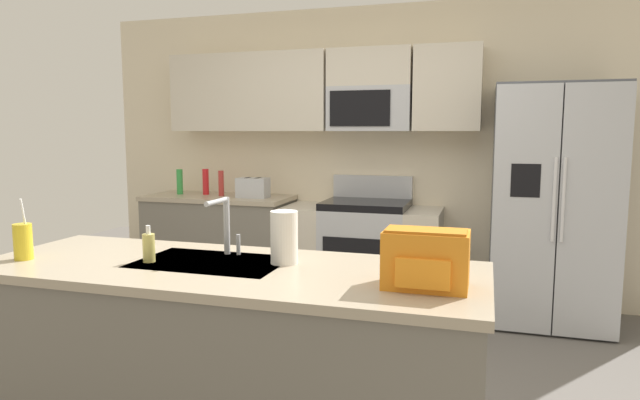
{
  "coord_description": "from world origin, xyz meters",
  "views": [
    {
      "loc": [
        1.01,
        -2.83,
        1.5
      ],
      "look_at": [
        -0.03,
        0.6,
        1.05
      ],
      "focal_mm": 31.02,
      "sensor_mm": 36.0,
      "label": 1
    }
  ],
  "objects_px": {
    "paper_towel_roll": "(284,237)",
    "backpack": "(426,258)",
    "range_oven": "(361,253)",
    "pepper_mill": "(221,183)",
    "toaster": "(253,188)",
    "bottle_red": "(206,182)",
    "soap_dispenser": "(149,247)",
    "drink_cup_yellow": "(23,241)",
    "refrigerator": "(552,206)",
    "sink_faucet": "(225,221)",
    "bottle_green": "(180,182)"
  },
  "relations": [
    {
      "from": "paper_towel_roll",
      "to": "backpack",
      "type": "bearing_deg",
      "value": -17.98
    },
    {
      "from": "refrigerator",
      "to": "toaster",
      "type": "xyz_separation_m",
      "value": [
        -2.52,
        0.02,
        0.07
      ]
    },
    {
      "from": "soap_dispenser",
      "to": "paper_towel_roll",
      "type": "bearing_deg",
      "value": 14.33
    },
    {
      "from": "pepper_mill",
      "to": "soap_dispenser",
      "type": "xyz_separation_m",
      "value": [
        0.9,
        -2.48,
        -0.05
      ]
    },
    {
      "from": "sink_faucet",
      "to": "soap_dispenser",
      "type": "height_order",
      "value": "sink_faucet"
    },
    {
      "from": "bottle_green",
      "to": "backpack",
      "type": "relative_size",
      "value": 0.75
    },
    {
      "from": "soap_dispenser",
      "to": "bottle_red",
      "type": "bearing_deg",
      "value": 113.16
    },
    {
      "from": "refrigerator",
      "to": "backpack",
      "type": "bearing_deg",
      "value": -105.87
    },
    {
      "from": "paper_towel_roll",
      "to": "sink_faucet",
      "type": "bearing_deg",
      "value": 167.42
    },
    {
      "from": "range_oven",
      "to": "bottle_green",
      "type": "relative_size",
      "value": 5.7
    },
    {
      "from": "bottle_red",
      "to": "bottle_green",
      "type": "distance_m",
      "value": 0.25
    },
    {
      "from": "bottle_red",
      "to": "drink_cup_yellow",
      "type": "height_order",
      "value": "drink_cup_yellow"
    },
    {
      "from": "toaster",
      "to": "bottle_red",
      "type": "bearing_deg",
      "value": 168.95
    },
    {
      "from": "sink_faucet",
      "to": "paper_towel_roll",
      "type": "height_order",
      "value": "sink_faucet"
    },
    {
      "from": "bottle_green",
      "to": "backpack",
      "type": "height_order",
      "value": "bottle_green"
    },
    {
      "from": "bottle_red",
      "to": "soap_dispenser",
      "type": "relative_size",
      "value": 1.43
    },
    {
      "from": "bottle_red",
      "to": "soap_dispenser",
      "type": "distance_m",
      "value": 2.76
    },
    {
      "from": "soap_dispenser",
      "to": "drink_cup_yellow",
      "type": "bearing_deg",
      "value": -167.75
    },
    {
      "from": "drink_cup_yellow",
      "to": "soap_dispenser",
      "type": "relative_size",
      "value": 1.7
    },
    {
      "from": "range_oven",
      "to": "drink_cup_yellow",
      "type": "xyz_separation_m",
      "value": [
        -1.04,
        -2.61,
        0.54
      ]
    },
    {
      "from": "range_oven",
      "to": "paper_towel_roll",
      "type": "distance_m",
      "value": 2.41
    },
    {
      "from": "pepper_mill",
      "to": "sink_faucet",
      "type": "height_order",
      "value": "sink_faucet"
    },
    {
      "from": "toaster",
      "to": "pepper_mill",
      "type": "bearing_deg",
      "value": 171.71
    },
    {
      "from": "pepper_mill",
      "to": "paper_towel_roll",
      "type": "height_order",
      "value": "paper_towel_roll"
    },
    {
      "from": "bottle_green",
      "to": "sink_faucet",
      "type": "bearing_deg",
      "value": -54.53
    },
    {
      "from": "sink_faucet",
      "to": "backpack",
      "type": "distance_m",
      "value": 1.03
    },
    {
      "from": "range_oven",
      "to": "pepper_mill",
      "type": "xyz_separation_m",
      "value": [
        -1.34,
        -0.0,
        0.57
      ]
    },
    {
      "from": "sink_faucet",
      "to": "paper_towel_roll",
      "type": "xyz_separation_m",
      "value": [
        0.33,
        -0.07,
        -0.05
      ]
    },
    {
      "from": "toaster",
      "to": "backpack",
      "type": "bearing_deg",
      "value": -53.94
    },
    {
      "from": "drink_cup_yellow",
      "to": "range_oven",
      "type": "bearing_deg",
      "value": 68.36
    },
    {
      "from": "sink_faucet",
      "to": "toaster",
      "type": "bearing_deg",
      "value": 110.55
    },
    {
      "from": "toaster",
      "to": "backpack",
      "type": "height_order",
      "value": "backpack"
    },
    {
      "from": "toaster",
      "to": "bottle_green",
      "type": "xyz_separation_m",
      "value": [
        -0.78,
        0.05,
        0.03
      ]
    },
    {
      "from": "bottle_red",
      "to": "drink_cup_yellow",
      "type": "relative_size",
      "value": 0.84
    },
    {
      "from": "sink_faucet",
      "to": "soap_dispenser",
      "type": "relative_size",
      "value": 1.66
    },
    {
      "from": "sink_faucet",
      "to": "drink_cup_yellow",
      "type": "height_order",
      "value": "drink_cup_yellow"
    },
    {
      "from": "drink_cup_yellow",
      "to": "toaster",
      "type": "bearing_deg",
      "value": 89.15
    },
    {
      "from": "refrigerator",
      "to": "backpack",
      "type": "xyz_separation_m",
      "value": [
        -0.7,
        -2.47,
        0.09
      ]
    },
    {
      "from": "soap_dispenser",
      "to": "backpack",
      "type": "xyz_separation_m",
      "value": [
        1.26,
        -0.06,
        0.05
      ]
    },
    {
      "from": "range_oven",
      "to": "bottle_red",
      "type": "bearing_deg",
      "value": 178.07
    },
    {
      "from": "refrigerator",
      "to": "backpack",
      "type": "height_order",
      "value": "refrigerator"
    },
    {
      "from": "refrigerator",
      "to": "pepper_mill",
      "type": "xyz_separation_m",
      "value": [
        -2.86,
        0.07,
        0.09
      ]
    },
    {
      "from": "toaster",
      "to": "sink_faucet",
      "type": "distance_m",
      "value": 2.36
    },
    {
      "from": "refrigerator",
      "to": "paper_towel_roll",
      "type": "distance_m",
      "value": 2.64
    },
    {
      "from": "pepper_mill",
      "to": "bottle_red",
      "type": "height_order",
      "value": "bottle_red"
    },
    {
      "from": "paper_towel_roll",
      "to": "bottle_green",
      "type": "bearing_deg",
      "value": 129.75
    },
    {
      "from": "drink_cup_yellow",
      "to": "paper_towel_roll",
      "type": "xyz_separation_m",
      "value": [
        1.2,
        0.28,
        0.03
      ]
    },
    {
      "from": "sink_faucet",
      "to": "drink_cup_yellow",
      "type": "relative_size",
      "value": 0.98
    },
    {
      "from": "pepper_mill",
      "to": "bottle_green",
      "type": "distance_m",
      "value": 0.44
    },
    {
      "from": "bottle_red",
      "to": "drink_cup_yellow",
      "type": "bearing_deg",
      "value": -79.49
    }
  ]
}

